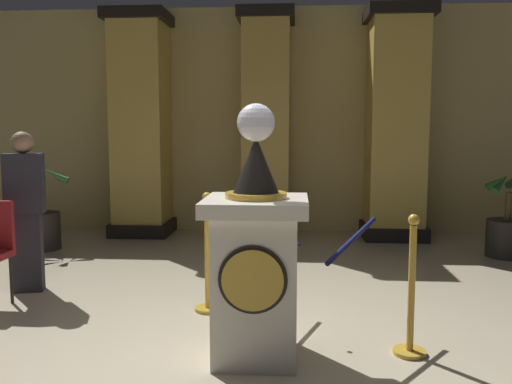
{
  "coord_description": "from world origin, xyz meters",
  "views": [
    {
      "loc": [
        0.44,
        -3.94,
        1.61
      ],
      "look_at": [
        0.17,
        -0.24,
        1.18
      ],
      "focal_mm": 38.29,
      "sensor_mm": 36.0,
      "label": 1
    }
  ],
  "objects_px": {
    "stanchion_far": "(208,269)",
    "potted_palm_left": "(43,221)",
    "potted_palm_right": "(507,232)",
    "pedestal_clock": "(256,260)",
    "bystander_guest": "(25,208)",
    "stanchion_near": "(411,306)"
  },
  "relations": [
    {
      "from": "stanchion_far",
      "to": "potted_palm_left",
      "type": "bearing_deg",
      "value": 138.31
    },
    {
      "from": "potted_palm_left",
      "to": "potted_palm_right",
      "type": "distance_m",
      "value": 6.07
    },
    {
      "from": "pedestal_clock",
      "to": "bystander_guest",
      "type": "xyz_separation_m",
      "value": [
        -2.39,
        1.45,
        0.13
      ]
    },
    {
      "from": "bystander_guest",
      "to": "potted_palm_right",
      "type": "bearing_deg",
      "value": 19.28
    },
    {
      "from": "stanchion_far",
      "to": "bystander_guest",
      "type": "distance_m",
      "value": 2.0
    },
    {
      "from": "pedestal_clock",
      "to": "potted_palm_left",
      "type": "bearing_deg",
      "value": 133.28
    },
    {
      "from": "pedestal_clock",
      "to": "stanchion_near",
      "type": "height_order",
      "value": "pedestal_clock"
    },
    {
      "from": "pedestal_clock",
      "to": "stanchion_far",
      "type": "xyz_separation_m",
      "value": [
        -0.5,
        0.98,
        -0.33
      ]
    },
    {
      "from": "stanchion_near",
      "to": "stanchion_far",
      "type": "xyz_separation_m",
      "value": [
        -1.6,
        0.84,
        0.02
      ]
    },
    {
      "from": "stanchion_far",
      "to": "potted_palm_right",
      "type": "bearing_deg",
      "value": 34.07
    },
    {
      "from": "stanchion_far",
      "to": "bystander_guest",
      "type": "bearing_deg",
      "value": 166.11
    },
    {
      "from": "stanchion_near",
      "to": "potted_palm_right",
      "type": "bearing_deg",
      "value": 59.77
    },
    {
      "from": "stanchion_near",
      "to": "bystander_guest",
      "type": "relative_size",
      "value": 0.64
    },
    {
      "from": "potted_palm_right",
      "to": "bystander_guest",
      "type": "relative_size",
      "value": 0.69
    },
    {
      "from": "pedestal_clock",
      "to": "stanchion_near",
      "type": "bearing_deg",
      "value": 7.38
    },
    {
      "from": "pedestal_clock",
      "to": "stanchion_far",
      "type": "relative_size",
      "value": 1.67
    },
    {
      "from": "pedestal_clock",
      "to": "potted_palm_right",
      "type": "bearing_deg",
      "value": 48.35
    },
    {
      "from": "stanchion_near",
      "to": "potted_palm_right",
      "type": "distance_m",
      "value": 3.67
    },
    {
      "from": "potted_palm_left",
      "to": "stanchion_near",
      "type": "bearing_deg",
      "value": -36.93
    },
    {
      "from": "bystander_guest",
      "to": "stanchion_near",
      "type": "bearing_deg",
      "value": -20.53
    },
    {
      "from": "stanchion_near",
      "to": "stanchion_far",
      "type": "height_order",
      "value": "stanchion_far"
    },
    {
      "from": "pedestal_clock",
      "to": "potted_palm_right",
      "type": "xyz_separation_m",
      "value": [
        2.95,
        3.31,
        -0.38
      ]
    }
  ]
}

